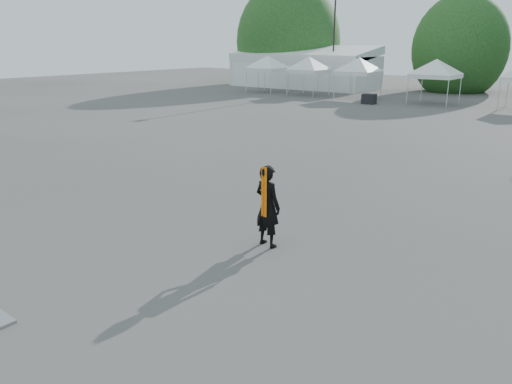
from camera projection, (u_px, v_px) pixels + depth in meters
The scene contains 11 objects.
ground at pixel (291, 226), 12.78m from camera, with size 120.00×120.00×0.00m, color #474442.
marquee at pixel (303, 68), 51.61m from camera, with size 15.00×6.25×4.23m.
light_pole_west at pixel (334, 29), 47.42m from camera, with size 0.60×0.25×10.30m.
tree_far_w at pixel (288, 42), 55.49m from camera, with size 4.80×4.80×7.30m.
tree_mid_w at pixel (459, 49), 46.63m from camera, with size 4.16×4.16×6.33m.
tent_a at pixel (268, 59), 46.34m from camera, with size 4.30×4.30×3.88m.
tent_b at pixel (309, 60), 43.57m from camera, with size 4.12×4.12×3.88m.
tent_c at pixel (359, 61), 40.97m from camera, with size 4.34×4.34×3.88m.
tent_d at pixel (437, 63), 37.15m from camera, with size 4.50×4.50×3.88m.
man at pixel (268, 206), 11.29m from camera, with size 0.75×0.55×1.91m.
crate_west at pixel (369, 99), 37.95m from camera, with size 0.97×0.75×0.75m, color black.
Camera 1 is at (6.64, -10.02, 4.51)m, focal length 35.00 mm.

